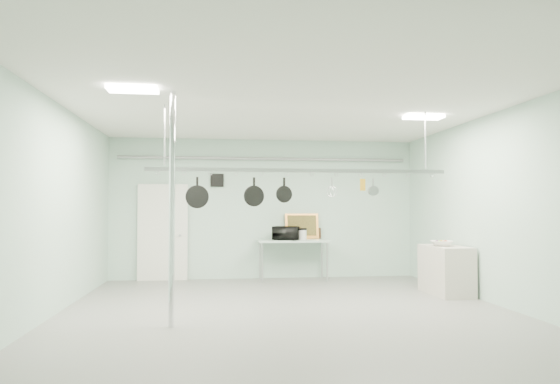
{
  "coord_description": "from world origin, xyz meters",
  "views": [
    {
      "loc": [
        -1.09,
        -7.49,
        1.58
      ],
      "look_at": [
        -0.02,
        1.0,
        1.88
      ],
      "focal_mm": 32.0,
      "sensor_mm": 36.0,
      "label": 1
    }
  ],
  "objects": [
    {
      "name": "side_cabinet",
      "position": [
        3.15,
        1.4,
        0.45
      ],
      "size": [
        0.6,
        1.2,
        0.9
      ],
      "primitive_type": "cube",
      "color": "beige",
      "rests_on": "floor"
    },
    {
      "name": "light_panel_left",
      "position": [
        -2.2,
        -0.8,
        3.16
      ],
      "size": [
        0.65,
        0.3,
        0.05
      ],
      "primitive_type": "cube",
      "color": "white",
      "rests_on": "ceiling"
    },
    {
      "name": "prep_table",
      "position": [
        0.6,
        3.6,
        0.83
      ],
      "size": [
        1.6,
        0.7,
        0.91
      ],
      "color": "#A8C6B9",
      "rests_on": "floor"
    },
    {
      "name": "door",
      "position": [
        -2.3,
        3.94,
        1.05
      ],
      "size": [
        1.1,
        0.1,
        2.2
      ],
      "primitive_type": "cube",
      "color": "silver",
      "rests_on": "floor"
    },
    {
      "name": "whisk",
      "position": [
        0.73,
        0.3,
        1.93
      ],
      "size": [
        0.23,
        0.23,
        0.31
      ],
      "primitive_type": null,
      "rotation": [
        0.0,
        0.0,
        0.42
      ],
      "color": "#AEAEB3",
      "rests_on": "pot_rack"
    },
    {
      "name": "light_panel_right",
      "position": [
        2.4,
        0.6,
        3.16
      ],
      "size": [
        0.65,
        0.3,
        0.05
      ],
      "primitive_type": "cube",
      "color": "white",
      "rests_on": "ceiling"
    },
    {
      "name": "fruit_cluster",
      "position": [
        3.06,
        1.36,
        0.99
      ],
      "size": [
        0.24,
        0.24,
        0.09
      ],
      "primitive_type": null,
      "color": "#A6260F",
      "rests_on": "fruit_bowl"
    },
    {
      "name": "coffee_canister",
      "position": [
        0.79,
        3.48,
        1.01
      ],
      "size": [
        0.23,
        0.23,
        0.22
      ],
      "primitive_type": "cylinder",
      "rotation": [
        0.0,
        0.0,
        0.29
      ],
      "color": "silver",
      "rests_on": "prep_table"
    },
    {
      "name": "right_wall",
      "position": [
        3.49,
        0.0,
        1.6
      ],
      "size": [
        0.02,
        8.0,
        3.2
      ],
      "primitive_type": "cube",
      "color": "#AACDBF",
      "rests_on": "floor"
    },
    {
      "name": "grater",
      "position": [
        1.23,
        0.3,
        1.98
      ],
      "size": [
        0.09,
        0.03,
        0.21
      ],
      "primitive_type": null,
      "rotation": [
        0.0,
        0.0,
        -0.11
      ],
      "color": "gold",
      "rests_on": "pot_rack"
    },
    {
      "name": "wall_vent",
      "position": [
        -1.1,
        3.97,
        2.25
      ],
      "size": [
        0.3,
        0.04,
        0.3
      ],
      "primitive_type": "cube",
      "color": "black",
      "rests_on": "back_wall"
    },
    {
      "name": "back_wall",
      "position": [
        0.0,
        3.99,
        1.6
      ],
      "size": [
        7.0,
        0.02,
        3.2
      ],
      "primitive_type": "cube",
      "color": "#AACDBF",
      "rests_on": "floor"
    },
    {
      "name": "skillet_left",
      "position": [
        -1.4,
        0.3,
        1.85
      ],
      "size": [
        0.36,
        0.08,
        0.48
      ],
      "primitive_type": null,
      "rotation": [
        0.0,
        0.0,
        0.05
      ],
      "color": "black",
      "rests_on": "pot_rack"
    },
    {
      "name": "chrome_pole",
      "position": [
        -1.7,
        -0.6,
        1.6
      ],
      "size": [
        0.08,
        0.08,
        3.2
      ],
      "primitive_type": "cylinder",
      "color": "silver",
      "rests_on": "floor"
    },
    {
      "name": "floor",
      "position": [
        0.0,
        0.0,
        0.0
      ],
      "size": [
        8.0,
        8.0,
        0.0
      ],
      "primitive_type": "plane",
      "color": "gray",
      "rests_on": "ground"
    },
    {
      "name": "pot_rack",
      "position": [
        0.2,
        0.3,
        2.23
      ],
      "size": [
        4.8,
        0.06,
        1.0
      ],
      "color": "#B7B7BC",
      "rests_on": "ceiling"
    },
    {
      "name": "painting_small",
      "position": [
        1.15,
        3.9,
        1.03
      ],
      "size": [
        0.3,
        0.09,
        0.25
      ],
      "primitive_type": "cube",
      "rotation": [
        -0.17,
        0.0,
        -0.01
      ],
      "color": "black",
      "rests_on": "prep_table"
    },
    {
      "name": "painting_large",
      "position": [
        0.85,
        3.9,
        1.2
      ],
      "size": [
        0.78,
        0.15,
        0.58
      ],
      "primitive_type": "cube",
      "rotation": [
        -0.14,
        0.0,
        0.03
      ],
      "color": "orange",
      "rests_on": "prep_table"
    },
    {
      "name": "fruit_bowl",
      "position": [
        3.06,
        1.36,
        0.95
      ],
      "size": [
        0.52,
        0.52,
        0.1
      ],
      "primitive_type": "imported",
      "rotation": [
        0.0,
        0.0,
        -0.33
      ],
      "color": "silver",
      "rests_on": "side_cabinet"
    },
    {
      "name": "conduit_pipe",
      "position": [
        0.0,
        3.9,
        2.75
      ],
      "size": [
        6.6,
        0.07,
        0.07
      ],
      "primitive_type": "cylinder",
      "rotation": [
        0.0,
        1.57,
        0.0
      ],
      "color": "gray",
      "rests_on": "back_wall"
    },
    {
      "name": "skillet_right",
      "position": [
        -0.04,
        0.3,
        1.9
      ],
      "size": [
        0.27,
        0.11,
        0.37
      ],
      "primitive_type": null,
      "rotation": [
        0.0,
        0.0,
        0.2
      ],
      "color": "black",
      "rests_on": "pot_rack"
    },
    {
      "name": "microwave",
      "position": [
        0.42,
        3.48,
        1.05
      ],
      "size": [
        0.64,
        0.56,
        0.3
      ],
      "primitive_type": "imported",
      "rotation": [
        0.0,
        0.0,
        2.71
      ],
      "color": "black",
      "rests_on": "prep_table"
    },
    {
      "name": "skillet_mid",
      "position": [
        -0.52,
        0.3,
        1.86
      ],
      "size": [
        0.33,
        0.12,
        0.44
      ],
      "primitive_type": null,
      "rotation": [
        0.0,
        0.0,
        0.2
      ],
      "color": "black",
      "rests_on": "pot_rack"
    },
    {
      "name": "ceiling",
      "position": [
        0.0,
        0.0,
        3.19
      ],
      "size": [
        7.0,
        8.0,
        0.02
      ],
      "primitive_type": "cube",
      "color": "silver",
      "rests_on": "back_wall"
    },
    {
      "name": "saucepan",
      "position": [
        1.41,
        0.3,
        1.94
      ],
      "size": [
        0.19,
        0.15,
        0.29
      ],
      "primitive_type": null,
      "rotation": [
        0.0,
        0.0,
        -0.4
      ],
      "color": "silver",
      "rests_on": "pot_rack"
    }
  ]
}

